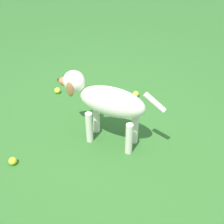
# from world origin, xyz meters

# --- Properties ---
(ground) EXTENTS (14.00, 14.00, 0.00)m
(ground) POSITION_xyz_m (0.00, 0.00, 0.00)
(ground) COLOR #2D6026
(dog) EXTENTS (0.86, 0.49, 0.63)m
(dog) POSITION_xyz_m (-0.01, -0.03, 0.42)
(dog) COLOR silver
(dog) RESTS_ON ground
(tennis_ball_0) EXTENTS (0.07, 0.07, 0.07)m
(tennis_ball_0) POSITION_xyz_m (0.91, -0.09, 0.03)
(tennis_ball_0) COLOR #D2E32F
(tennis_ball_0) RESTS_ON ground
(tennis_ball_1) EXTENTS (0.07, 0.07, 0.07)m
(tennis_ball_1) POSITION_xyz_m (0.31, -0.70, 0.03)
(tennis_ball_1) COLOR #C9DF37
(tennis_ball_1) RESTS_ON ground
(tennis_ball_2) EXTENTS (0.07, 0.07, 0.07)m
(tennis_ball_2) POSITION_xyz_m (0.26, 0.74, 0.03)
(tennis_ball_2) COLOR #C0D329
(tennis_ball_2) RESTS_ON ground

